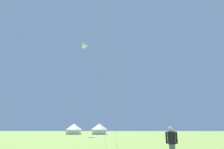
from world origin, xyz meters
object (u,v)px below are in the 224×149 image
(kite_white_delta, at_px, (86,46))
(person_spectator, at_px, (172,145))
(festival_tent_right, at_px, (74,129))
(festival_tent_center, at_px, (99,128))

(kite_white_delta, bearing_deg, person_spectator, -75.49)
(festival_tent_right, distance_m, festival_tent_center, 8.08)
(person_spectator, relative_size, festival_tent_center, 0.34)
(kite_white_delta, relative_size, festival_tent_center, 5.64)
(kite_white_delta, height_order, person_spectator, kite_white_delta)
(person_spectator, height_order, festival_tent_center, festival_tent_center)
(kite_white_delta, xyz_separation_m, person_spectator, (13.44, -51.94, -27.05))
(festival_tent_right, height_order, festival_tent_center, festival_tent_center)
(person_spectator, bearing_deg, festival_tent_right, 106.83)
(kite_white_delta, relative_size, person_spectator, 16.81)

